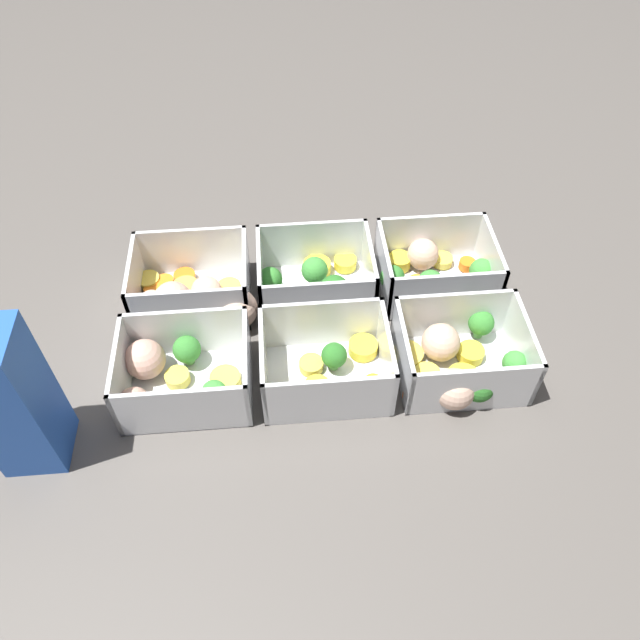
{
  "coord_description": "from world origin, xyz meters",
  "views": [
    {
      "loc": [
        0.04,
        0.51,
        0.61
      ],
      "look_at": [
        0.0,
        0.0,
        0.03
      ],
      "focal_mm": 35.0,
      "sensor_mm": 36.0,
      "label": 1
    }
  ],
  "objects_px": {
    "container_near_right": "(194,295)",
    "container_far_center": "(327,366)",
    "container_far_left": "(458,361)",
    "juice_carton": "(11,399)",
    "container_far_right": "(175,373)",
    "container_near_left": "(433,270)",
    "container_near_center": "(314,279)"
  },
  "relations": [
    {
      "from": "container_near_right",
      "to": "container_far_center",
      "type": "bearing_deg",
      "value": 141.46
    },
    {
      "from": "container_far_left",
      "to": "container_far_center",
      "type": "height_order",
      "value": "same"
    },
    {
      "from": "container_far_center",
      "to": "juice_carton",
      "type": "distance_m",
      "value": 0.34
    },
    {
      "from": "container_near_right",
      "to": "container_far_left",
      "type": "xyz_separation_m",
      "value": [
        -0.32,
        0.14,
        -0.0
      ]
    },
    {
      "from": "container_far_right",
      "to": "juice_carton",
      "type": "height_order",
      "value": "juice_carton"
    },
    {
      "from": "container_far_left",
      "to": "container_far_right",
      "type": "bearing_deg",
      "value": -1.94
    },
    {
      "from": "container_near_right",
      "to": "container_far_left",
      "type": "bearing_deg",
      "value": 156.8
    },
    {
      "from": "container_near_right",
      "to": "juice_carton",
      "type": "distance_m",
      "value": 0.26
    },
    {
      "from": "container_near_left",
      "to": "container_near_right",
      "type": "relative_size",
      "value": 0.91
    },
    {
      "from": "container_far_center",
      "to": "juice_carton",
      "type": "relative_size",
      "value": 0.73
    },
    {
      "from": "container_near_right",
      "to": "juice_carton",
      "type": "height_order",
      "value": "juice_carton"
    },
    {
      "from": "container_far_left",
      "to": "container_far_center",
      "type": "bearing_deg",
      "value": -2.69
    },
    {
      "from": "container_near_center",
      "to": "container_near_right",
      "type": "bearing_deg",
      "value": 4.39
    },
    {
      "from": "container_near_left",
      "to": "juice_carton",
      "type": "height_order",
      "value": "juice_carton"
    },
    {
      "from": "container_near_right",
      "to": "container_far_left",
      "type": "height_order",
      "value": "same"
    },
    {
      "from": "container_near_center",
      "to": "container_far_left",
      "type": "bearing_deg",
      "value": 137.18
    },
    {
      "from": "container_near_left",
      "to": "container_far_right",
      "type": "relative_size",
      "value": 0.99
    },
    {
      "from": "container_far_left",
      "to": "container_far_center",
      "type": "xyz_separation_m",
      "value": [
        0.16,
        -0.01,
        -0.0
      ]
    },
    {
      "from": "container_near_right",
      "to": "juice_carton",
      "type": "relative_size",
      "value": 0.84
    },
    {
      "from": "container_far_right",
      "to": "container_near_right",
      "type": "bearing_deg",
      "value": -96.97
    },
    {
      "from": "container_near_right",
      "to": "juice_carton",
      "type": "bearing_deg",
      "value": 50.72
    },
    {
      "from": "container_far_center",
      "to": "container_far_right",
      "type": "xyz_separation_m",
      "value": [
        0.18,
        -0.0,
        0.0
      ]
    },
    {
      "from": "container_near_center",
      "to": "container_near_right",
      "type": "xyz_separation_m",
      "value": [
        0.16,
        0.01,
        -0.0
      ]
    },
    {
      "from": "container_near_right",
      "to": "container_far_right",
      "type": "xyz_separation_m",
      "value": [
        0.02,
        0.12,
        0.0
      ]
    },
    {
      "from": "container_near_center",
      "to": "juice_carton",
      "type": "height_order",
      "value": "juice_carton"
    },
    {
      "from": "container_far_right",
      "to": "container_far_left",
      "type": "bearing_deg",
      "value": 178.06
    },
    {
      "from": "container_near_center",
      "to": "container_near_right",
      "type": "distance_m",
      "value": 0.16
    },
    {
      "from": "juice_carton",
      "to": "container_near_left",
      "type": "bearing_deg",
      "value": -155.91
    },
    {
      "from": "container_near_right",
      "to": "container_far_center",
      "type": "xyz_separation_m",
      "value": [
        -0.16,
        0.13,
        -0.0
      ]
    },
    {
      "from": "container_near_right",
      "to": "juice_carton",
      "type": "xyz_separation_m",
      "value": [
        0.16,
        0.2,
        0.07
      ]
    },
    {
      "from": "container_near_left",
      "to": "juice_carton",
      "type": "bearing_deg",
      "value": 24.09
    },
    {
      "from": "container_near_center",
      "to": "juice_carton",
      "type": "bearing_deg",
      "value": 33.2
    }
  ]
}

